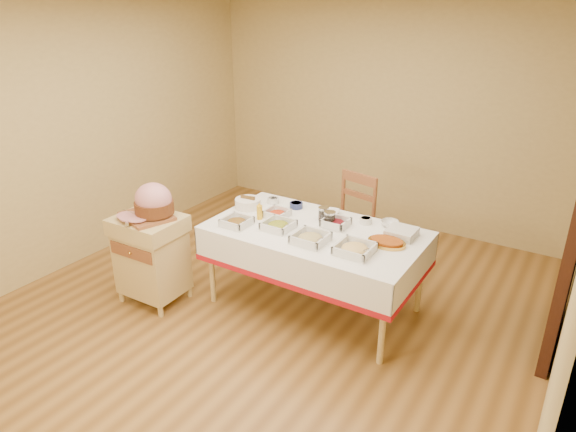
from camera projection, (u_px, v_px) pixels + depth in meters
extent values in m
plane|color=brown|center=(268.00, 311.00, 4.58)|extent=(5.00, 5.00, 0.00)
plane|color=tan|center=(386.00, 116.00, 6.01)|extent=(4.50, 0.00, 4.50)
plane|color=tan|center=(82.00, 135.00, 5.17)|extent=(0.00, 5.00, 5.00)
cube|color=#361911|center=(572.00, 248.00, 3.40)|extent=(0.08, 0.10, 2.10)
cube|color=tan|center=(315.00, 233.00, 4.38)|extent=(1.80, 1.00, 0.04)
cylinder|color=tan|center=(212.00, 267.00, 4.60)|extent=(0.05, 0.05, 0.71)
cylinder|color=tan|center=(265.00, 233.00, 5.25)|extent=(0.05, 0.05, 0.71)
cylinder|color=tan|center=(383.00, 324.00, 3.79)|extent=(0.05, 0.05, 0.71)
cylinder|color=tan|center=(420.00, 276.00, 4.45)|extent=(0.05, 0.05, 0.71)
cube|color=white|center=(315.00, 230.00, 4.37)|extent=(1.82, 1.02, 0.01)
cube|color=tan|center=(152.00, 262.00, 4.62)|extent=(0.55, 0.46, 0.58)
cube|color=tan|center=(148.00, 225.00, 4.48)|extent=(0.59, 0.50, 0.14)
cube|color=brown|center=(130.00, 252.00, 4.37)|extent=(0.48, 0.02, 0.12)
sphere|color=gold|center=(129.00, 253.00, 4.36)|extent=(0.03, 0.03, 0.03)
cylinder|color=tan|center=(122.00, 296.00, 4.72)|extent=(0.05, 0.05, 0.10)
cylinder|color=tan|center=(153.00, 278.00, 5.02)|extent=(0.05, 0.05, 0.10)
cylinder|color=tan|center=(160.00, 312.00, 4.49)|extent=(0.05, 0.05, 0.10)
cylinder|color=tan|center=(190.00, 292.00, 4.79)|extent=(0.05, 0.05, 0.10)
cube|color=brown|center=(345.00, 227.00, 5.04)|extent=(0.54, 0.52, 0.03)
cylinder|color=brown|center=(316.00, 251.00, 5.14)|extent=(0.04, 0.04, 0.49)
cylinder|color=brown|center=(341.00, 239.00, 5.39)|extent=(0.04, 0.04, 0.49)
cylinder|color=brown|center=(346.00, 264.00, 4.89)|extent=(0.04, 0.04, 0.49)
cylinder|color=brown|center=(371.00, 251.00, 5.14)|extent=(0.04, 0.04, 0.49)
cylinder|color=brown|center=(343.00, 194.00, 5.19)|extent=(0.04, 0.04, 0.52)
cylinder|color=brown|center=(374.00, 204.00, 4.94)|extent=(0.04, 0.04, 0.52)
cube|color=brown|center=(360.00, 178.00, 4.98)|extent=(0.41, 0.12, 0.10)
cube|color=brown|center=(147.00, 216.00, 4.45)|extent=(0.44, 0.35, 0.03)
ellipsoid|color=#CC848A|center=(153.00, 199.00, 4.39)|extent=(0.33, 0.30, 0.28)
cylinder|color=#5C2F15|center=(154.00, 207.00, 4.42)|extent=(0.33, 0.33, 0.11)
cube|color=silver|center=(126.00, 219.00, 4.33)|extent=(0.28, 0.12, 0.00)
cylinder|color=silver|center=(135.00, 213.00, 4.44)|extent=(0.32, 0.09, 0.01)
cube|color=silver|center=(237.00, 224.00, 4.44)|extent=(0.23, 0.23, 0.01)
ellipsoid|color=#A21212|center=(237.00, 222.00, 4.43)|extent=(0.17, 0.17, 0.06)
cylinder|color=silver|center=(240.00, 224.00, 4.39)|extent=(0.14, 0.01, 0.10)
cube|color=silver|center=(278.00, 228.00, 4.38)|extent=(0.24, 0.24, 0.01)
ellipsoid|color=#BE8918|center=(278.00, 225.00, 4.37)|extent=(0.18, 0.18, 0.06)
cylinder|color=silver|center=(282.00, 227.00, 4.32)|extent=(0.14, 0.01, 0.10)
cube|color=silver|center=(310.00, 241.00, 4.14)|extent=(0.26, 0.26, 0.02)
ellipsoid|color=tan|center=(310.00, 238.00, 4.13)|extent=(0.20, 0.20, 0.07)
cylinder|color=silver|center=(315.00, 241.00, 4.08)|extent=(0.15, 0.01, 0.11)
cube|color=silver|center=(355.00, 252.00, 3.96)|extent=(0.28, 0.28, 0.01)
ellipsoid|color=#D7B466|center=(355.00, 249.00, 3.95)|extent=(0.21, 0.21, 0.07)
cylinder|color=silver|center=(360.00, 252.00, 3.90)|extent=(0.14, 0.01, 0.10)
cube|color=silver|center=(277.00, 216.00, 4.62)|extent=(0.20, 0.20, 0.01)
ellipsoid|color=#BA2F0D|center=(277.00, 214.00, 4.61)|extent=(0.15, 0.15, 0.05)
cylinder|color=silver|center=(280.00, 215.00, 4.57)|extent=(0.13, 0.01, 0.10)
cube|color=silver|center=(336.00, 225.00, 4.43)|extent=(0.21, 0.21, 0.01)
ellipsoid|color=#610C16|center=(336.00, 223.00, 4.42)|extent=(0.16, 0.16, 0.06)
cylinder|color=silver|center=(339.00, 225.00, 4.38)|extent=(0.14, 0.01, 0.10)
cylinder|color=silver|center=(273.00, 200.00, 4.92)|extent=(0.11, 0.11, 0.05)
cylinder|color=black|center=(273.00, 199.00, 4.91)|extent=(0.09, 0.09, 0.02)
cylinder|color=navy|center=(296.00, 205.00, 4.80)|extent=(0.12, 0.12, 0.05)
cylinder|color=#610C16|center=(296.00, 204.00, 4.80)|extent=(0.10, 0.10, 0.02)
cylinder|color=silver|center=(366.00, 220.00, 4.47)|extent=(0.11, 0.11, 0.05)
cylinder|color=#BA2F0D|center=(366.00, 219.00, 4.47)|extent=(0.09, 0.09, 0.02)
imported|color=silver|center=(330.00, 212.00, 4.66)|extent=(0.21, 0.21, 0.04)
imported|color=silver|center=(390.00, 223.00, 4.42)|extent=(0.19, 0.19, 0.05)
cylinder|color=silver|center=(323.00, 214.00, 4.53)|extent=(0.09, 0.09, 0.11)
cylinder|color=silver|center=(324.00, 208.00, 4.51)|extent=(0.09, 0.09, 0.01)
cylinder|color=black|center=(323.00, 216.00, 4.54)|extent=(0.08, 0.08, 0.08)
cylinder|color=silver|center=(330.00, 219.00, 4.42)|extent=(0.10, 0.10, 0.12)
cylinder|color=silver|center=(330.00, 212.00, 4.39)|extent=(0.10, 0.10, 0.01)
cylinder|color=black|center=(330.00, 221.00, 4.42)|extent=(0.08, 0.08, 0.09)
cylinder|color=gold|center=(260.00, 212.00, 4.55)|extent=(0.05, 0.05, 0.13)
cone|color=gold|center=(259.00, 204.00, 4.51)|extent=(0.03, 0.03, 0.03)
cylinder|color=white|center=(248.00, 203.00, 4.80)|extent=(0.24, 0.24, 0.09)
cube|color=silver|center=(401.00, 236.00, 4.23)|extent=(0.23, 0.23, 0.01)
cube|color=silver|center=(401.00, 234.00, 4.23)|extent=(0.23, 0.23, 0.01)
cube|color=silver|center=(402.00, 233.00, 4.22)|extent=(0.23, 0.23, 0.01)
cube|color=silver|center=(402.00, 231.00, 4.22)|extent=(0.23, 0.23, 0.01)
cube|color=silver|center=(402.00, 230.00, 4.21)|extent=(0.23, 0.23, 0.01)
ellipsoid|color=gold|center=(387.00, 243.00, 4.10)|extent=(0.31, 0.22, 0.03)
ellipsoid|color=#9A4510|center=(387.00, 242.00, 4.09)|extent=(0.27, 0.19, 0.03)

